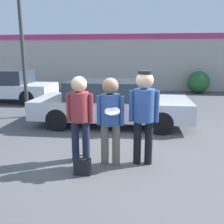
% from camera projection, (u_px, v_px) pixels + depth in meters
% --- Properties ---
extents(ground_plane, '(56.00, 56.00, 0.00)m').
position_uv_depth(ground_plane, '(114.00, 161.00, 5.05)').
color(ground_plane, '#4C4C4F').
extents(storefront_building, '(24.00, 0.22, 3.28)m').
position_uv_depth(storefront_building, '(134.00, 62.00, 14.79)').
color(storefront_building, '#B2A89E').
rests_on(storefront_building, ground).
extents(person_left, '(0.54, 0.37, 1.70)m').
position_uv_depth(person_left, '(80.00, 111.00, 4.89)').
color(person_left, '#1E2338').
rests_on(person_left, ground).
extents(person_middle_with_frisbee, '(0.52, 0.56, 1.70)m').
position_uv_depth(person_middle_with_frisbee, '(110.00, 114.00, 4.69)').
color(person_middle_with_frisbee, '#665B4C').
rests_on(person_middle_with_frisbee, ground).
extents(person_right, '(0.57, 0.40, 1.82)m').
position_uv_depth(person_right, '(144.00, 108.00, 4.70)').
color(person_right, black).
rests_on(person_right, ground).
extents(parked_car_near, '(4.65, 1.94, 1.34)m').
position_uv_depth(parked_car_near, '(111.00, 102.00, 7.61)').
color(parked_car_near, '#B7BABF').
rests_on(parked_car_near, ground).
extents(parked_car_far, '(4.20, 1.83, 1.42)m').
position_uv_depth(parked_car_far, '(7.00, 86.00, 11.32)').
color(parked_car_far, silver).
rests_on(parked_car_far, ground).
extents(street_lamp, '(1.54, 0.35, 5.41)m').
position_uv_depth(street_lamp, '(29.00, 13.00, 7.87)').
color(street_lamp, '#38383D').
rests_on(street_lamp, ground).
extents(shrub, '(1.22, 1.22, 1.22)m').
position_uv_depth(shrub, '(199.00, 82.00, 13.84)').
color(shrub, '#285B2D').
rests_on(shrub, ground).
extents(handbag, '(0.30, 0.23, 0.33)m').
position_uv_depth(handbag, '(82.00, 166.00, 4.47)').
color(handbag, black).
rests_on(handbag, ground).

